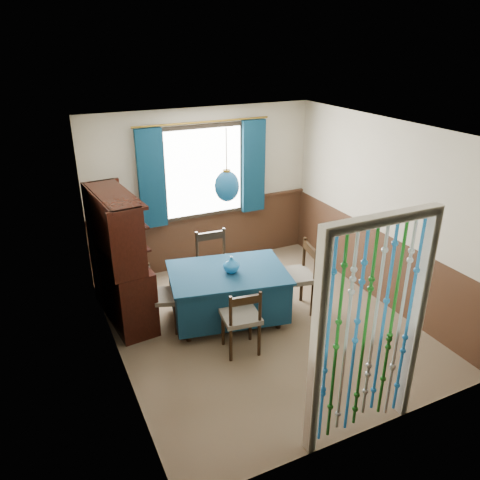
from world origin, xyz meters
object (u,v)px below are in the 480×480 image
pendant_lamp (227,186)px  bowl_shelf (125,239)px  chair_far (215,264)px  chair_left (160,297)px  chair_near (242,318)px  vase_sideboard (119,244)px  chair_right (297,276)px  sideboard (121,277)px  vase_table (231,265)px  dining_table (228,291)px

pendant_lamp → bowl_shelf: pendant_lamp is taller
chair_far → chair_left: bearing=29.7°
chair_left → bowl_shelf: bowl_shelf is taller
chair_near → chair_left: 1.13m
bowl_shelf → vase_sideboard: (0.00, 0.49, -0.25)m
chair_left → chair_far: bearing=136.4°
chair_far → bowl_shelf: (-1.23, -0.20, 0.69)m
chair_far → pendant_lamp: size_ratio=1.13×
chair_far → pendant_lamp: 1.46m
chair_right → sideboard: sideboard is taller
chair_left → vase_sideboard: vase_sideboard is taller
chair_left → pendant_lamp: pendant_lamp is taller
chair_right → bowl_shelf: 2.27m
sideboard → vase_table: bearing=-34.0°
chair_near → sideboard: 1.72m
chair_left → vase_sideboard: size_ratio=4.75×
chair_left → chair_near: bearing=59.6°
chair_far → bowl_shelf: size_ratio=4.63×
dining_table → pendant_lamp: 1.41m
sideboard → bowl_shelf: 0.65m
chair_far → vase_table: bearing=91.0°
dining_table → vase_sideboard: (-1.15, 0.90, 0.53)m
chair_left → chair_right: size_ratio=0.87×
pendant_lamp → chair_left: bearing=167.8°
bowl_shelf → vase_sideboard: 0.55m
chair_left → pendant_lamp: bearing=98.8°
chair_left → bowl_shelf: bearing=-106.2°
dining_table → chair_far: chair_far is taller
dining_table → chair_left: size_ratio=1.96×
chair_left → bowl_shelf: size_ratio=4.04×
chair_near → chair_left: size_ratio=1.02×
chair_right → pendant_lamp: pendant_lamp is taller
vase_table → pendant_lamp: bearing=133.9°
dining_table → pendant_lamp: bearing=-7.0°
chair_far → pendant_lamp: (-0.07, -0.62, 1.32)m
chair_far → vase_sideboard: bearing=-8.9°
chair_left → vase_sideboard: 0.93m
dining_table → pendant_lamp: (0.00, -0.00, 1.41)m
chair_left → bowl_shelf: (-0.31, 0.24, 0.75)m
dining_table → sideboard: sideboard is taller
bowl_shelf → vase_sideboard: size_ratio=1.17×
sideboard → chair_far: bearing=-6.7°
chair_near → pendant_lamp: size_ratio=1.00×
chair_far → sideboard: size_ratio=0.56×
dining_table → bowl_shelf: size_ratio=7.91×
vase_sideboard → sideboard: bearing=-102.9°
vase_table → vase_sideboard: size_ratio=1.10×
chair_left → sideboard: size_ratio=0.49×
bowl_shelf → chair_left: bearing=-37.2°
sideboard → vase_sideboard: size_ratio=9.67×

